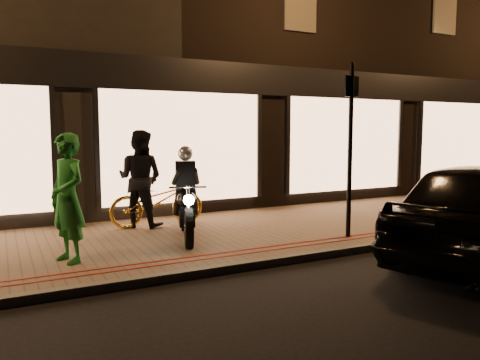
# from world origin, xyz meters

# --- Properties ---
(ground) EXTENTS (90.00, 90.00, 0.00)m
(ground) POSITION_xyz_m (0.00, 0.00, 0.00)
(ground) COLOR black
(ground) RESTS_ON ground
(sidewalk) EXTENTS (50.00, 4.00, 0.12)m
(sidewalk) POSITION_xyz_m (0.00, 2.00, 0.06)
(sidewalk) COLOR brown
(sidewalk) RESTS_ON ground
(kerb_stone) EXTENTS (50.00, 0.14, 0.12)m
(kerb_stone) POSITION_xyz_m (0.00, 0.05, 0.06)
(kerb_stone) COLOR #59544C
(kerb_stone) RESTS_ON ground
(red_kerb_lines) EXTENTS (50.00, 0.26, 0.01)m
(red_kerb_lines) POSITION_xyz_m (0.00, 0.55, 0.12)
(red_kerb_lines) COLOR maroon
(red_kerb_lines) RESTS_ON sidewalk
(building_row) EXTENTS (48.00, 10.11, 8.50)m
(building_row) POSITION_xyz_m (-0.00, 8.99, 4.25)
(building_row) COLOR black
(building_row) RESTS_ON ground
(motorcycle) EXTENTS (0.83, 1.88, 1.59)m
(motorcycle) POSITION_xyz_m (-0.77, 1.82, 0.73)
(motorcycle) COLOR black
(motorcycle) RESTS_ON sidewalk
(sign_post) EXTENTS (0.35, 0.10, 3.00)m
(sign_post) POSITION_xyz_m (1.81, 0.65, 1.80)
(sign_post) COLOR black
(sign_post) RESTS_ON sidewalk
(bicycle_gold) EXTENTS (1.87, 0.67, 0.98)m
(bicycle_gold) POSITION_xyz_m (-0.89, 3.09, 0.61)
(bicycle_gold) COLOR gold
(bicycle_gold) RESTS_ON sidewalk
(bicycle_dark) EXTENTS (1.66, 1.01, 0.96)m
(bicycle_dark) POSITION_xyz_m (5.23, 1.06, 0.60)
(bicycle_dark) COLOR black
(bicycle_dark) RESTS_ON sidewalk
(person_green) EXTENTS (0.66, 0.78, 1.82)m
(person_green) POSITION_xyz_m (-2.76, 1.20, 1.03)
(person_green) COLOR #1F7628
(person_green) RESTS_ON sidewalk
(person_dark) EXTENTS (1.15, 1.13, 1.86)m
(person_dark) POSITION_xyz_m (-1.19, 3.18, 1.05)
(person_dark) COLOR black
(person_dark) RESTS_ON sidewalk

